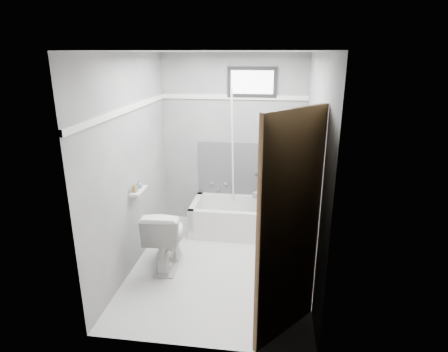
% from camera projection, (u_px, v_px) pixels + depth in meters
% --- Properties ---
extents(floor, '(2.60, 2.60, 0.00)m').
position_uv_depth(floor, '(220.00, 266.00, 4.41)').
color(floor, white).
rests_on(floor, ground).
extents(ceiling, '(2.60, 2.60, 0.00)m').
position_uv_depth(ceiling, '(219.00, 51.00, 3.66)').
color(ceiling, silver).
rests_on(ceiling, floor).
extents(wall_back, '(2.00, 0.02, 2.40)m').
position_uv_depth(wall_back, '(233.00, 142.00, 5.26)').
color(wall_back, slate).
rests_on(wall_back, floor).
extents(wall_front, '(2.00, 0.02, 2.40)m').
position_uv_depth(wall_front, '(194.00, 218.00, 2.81)').
color(wall_front, slate).
rests_on(wall_front, floor).
extents(wall_left, '(0.02, 2.60, 2.40)m').
position_uv_depth(wall_left, '(131.00, 165.00, 4.16)').
color(wall_left, slate).
rests_on(wall_left, floor).
extents(wall_right, '(0.02, 2.60, 2.40)m').
position_uv_depth(wall_right, '(314.00, 172.00, 3.91)').
color(wall_right, slate).
rests_on(wall_right, floor).
extents(bathtub, '(1.50, 0.70, 0.42)m').
position_uv_depth(bathtub, '(246.00, 218.00, 5.19)').
color(bathtub, white).
rests_on(bathtub, floor).
extents(office_chair, '(0.82, 0.82, 1.03)m').
position_uv_depth(office_chair, '(278.00, 189.00, 5.05)').
color(office_chair, '#5C5C60').
rests_on(office_chair, bathtub).
extents(toilet, '(0.46, 0.77, 0.73)m').
position_uv_depth(toilet, '(166.00, 237.00, 4.32)').
color(toilet, white).
rests_on(toilet, floor).
extents(door, '(0.78, 0.78, 2.00)m').
position_uv_depth(door, '(325.00, 249.00, 2.77)').
color(door, brown).
rests_on(door, floor).
extents(window, '(0.66, 0.04, 0.40)m').
position_uv_depth(window, '(252.00, 82.00, 4.96)').
color(window, black).
rests_on(window, wall_back).
extents(backerboard, '(1.50, 0.02, 0.78)m').
position_uv_depth(backerboard, '(250.00, 170.00, 5.34)').
color(backerboard, '#4C4C4F').
rests_on(backerboard, wall_back).
extents(trim_back, '(2.00, 0.02, 0.06)m').
position_uv_depth(trim_back, '(233.00, 97.00, 5.05)').
color(trim_back, white).
rests_on(trim_back, wall_back).
extents(trim_left, '(0.02, 2.60, 0.06)m').
position_uv_depth(trim_left, '(128.00, 109.00, 3.97)').
color(trim_left, white).
rests_on(trim_left, wall_left).
extents(pole, '(0.02, 0.41, 1.92)m').
position_uv_depth(pole, '(233.00, 156.00, 5.08)').
color(pole, white).
rests_on(pole, bathtub).
extents(shelf, '(0.10, 0.32, 0.02)m').
position_uv_depth(shelf, '(139.00, 191.00, 4.24)').
color(shelf, silver).
rests_on(shelf, wall_left).
extents(soap_bottle_a, '(0.07, 0.07, 0.11)m').
position_uv_depth(soap_bottle_a, '(135.00, 188.00, 4.15)').
color(soap_bottle_a, '#957B4A').
rests_on(soap_bottle_a, shelf).
extents(soap_bottle_b, '(0.10, 0.10, 0.10)m').
position_uv_depth(soap_bottle_b, '(139.00, 184.00, 4.28)').
color(soap_bottle_b, slate).
rests_on(soap_bottle_b, shelf).
extents(faucet, '(0.26, 0.10, 0.16)m').
position_uv_depth(faucet, '(219.00, 185.00, 5.46)').
color(faucet, silver).
rests_on(faucet, wall_back).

